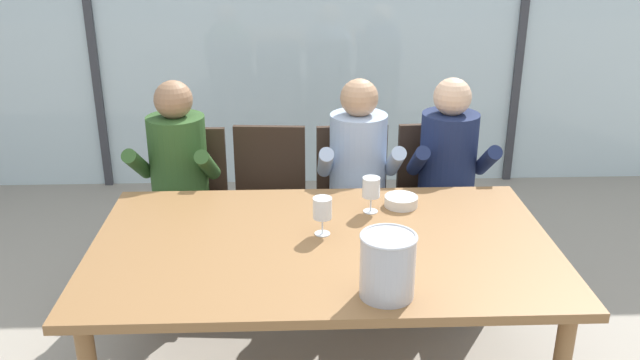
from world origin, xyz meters
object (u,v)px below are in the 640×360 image
chair_near_curtain (190,195)px  chair_left_of_center (269,192)px  person_pale_blue_shirt (359,173)px  chair_center (354,192)px  tasting_bowl (401,201)px  dining_table (323,255)px  wine_glass_near_bucket (323,210)px  person_olive_shirt (176,176)px  wine_glass_by_left_taster (371,189)px  ice_bucket_primary (388,265)px  person_navy_polo (450,172)px  chair_right_of_center (435,189)px

chair_near_curtain → chair_left_of_center: same height
person_pale_blue_shirt → chair_center: bearing=93.9°
chair_left_of_center → tasting_bowl: chair_left_of_center is taller
dining_table → wine_glass_near_bucket: size_ratio=11.51×
person_olive_shirt → wine_glass_by_left_taster: person_olive_shirt is taller
chair_near_curtain → wine_glass_by_left_taster: bearing=-35.0°
person_pale_blue_shirt → tasting_bowl: person_pale_blue_shirt is taller
chair_near_curtain → person_pale_blue_shirt: person_pale_blue_shirt is taller
chair_near_curtain → chair_center: size_ratio=1.00×
tasting_bowl → chair_center: bearing=104.4°
ice_bucket_primary → wine_glass_by_left_taster: ice_bucket_primary is taller
chair_left_of_center → wine_glass_near_bucket: 1.04m
chair_left_of_center → person_navy_polo: (1.02, -0.16, 0.17)m
dining_table → ice_bucket_primary: ice_bucket_primary is taller
wine_glass_near_bucket → person_pale_blue_shirt: bearing=73.4°
chair_near_curtain → person_olive_shirt: 0.23m
person_olive_shirt → person_pale_blue_shirt: bearing=4.5°
tasting_bowl → wine_glass_by_left_taster: wine_glass_by_left_taster is taller
chair_center → ice_bucket_primary: size_ratio=3.61×
chair_near_curtain → chair_left_of_center: bearing=3.8°
person_pale_blue_shirt → chair_near_curtain: bearing=171.7°
wine_glass_by_left_taster → chair_near_curtain: bearing=144.1°
person_pale_blue_shirt → chair_right_of_center: bearing=19.7°
chair_right_of_center → person_navy_polo: 0.25m
chair_left_of_center → person_olive_shirt: (-0.50, -0.16, 0.17)m
person_olive_shirt → chair_right_of_center: bearing=11.0°
chair_left_of_center → wine_glass_near_bucket: bearing=-69.7°
tasting_bowl → wine_glass_by_left_taster: 0.19m
person_navy_polo → dining_table: bearing=-129.6°
chair_center → person_olive_shirt: 1.03m
chair_left_of_center → person_olive_shirt: 0.55m
person_olive_shirt → wine_glass_by_left_taster: 1.17m
chair_near_curtain → ice_bucket_primary: bearing=-56.0°
dining_table → chair_near_curtain: (-0.73, 1.01, -0.13)m
dining_table → person_pale_blue_shirt: person_pale_blue_shirt is taller
person_olive_shirt → ice_bucket_primary: person_olive_shirt is taller
wine_glass_by_left_taster → chair_left_of_center: bearing=125.3°
chair_left_of_center → chair_right_of_center: bearing=4.6°
dining_table → person_pale_blue_shirt: (0.24, 0.87, 0.04)m
person_olive_shirt → chair_center: bearing=13.2°
chair_left_of_center → chair_right_of_center: size_ratio=1.00×
chair_right_of_center → wine_glass_by_left_taster: bearing=-126.2°
chair_left_of_center → chair_right_of_center: 0.98m
wine_glass_by_left_taster → person_navy_polo: bearing=47.9°
person_pale_blue_shirt → wine_glass_near_bucket: (-0.24, -0.79, 0.14)m
chair_center → dining_table: bearing=-106.9°
person_olive_shirt → tasting_bowl: size_ratio=7.56×
person_pale_blue_shirt → wine_glass_near_bucket: size_ratio=7.00×
person_pale_blue_shirt → person_navy_polo: size_ratio=1.00×
person_navy_polo → tasting_bowl: (-0.35, -0.50, 0.05)m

